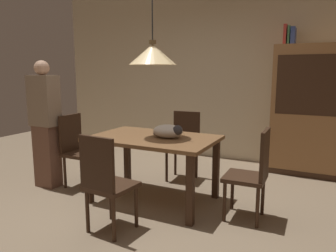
% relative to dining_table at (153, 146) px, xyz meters
% --- Properties ---
extents(ground, '(10.00, 10.00, 0.00)m').
position_rel_dining_table_xyz_m(ground, '(0.14, -0.46, -0.65)').
color(ground, '#847056').
extents(back_wall, '(6.40, 0.10, 2.90)m').
position_rel_dining_table_xyz_m(back_wall, '(0.14, 2.19, 0.80)').
color(back_wall, beige).
rests_on(back_wall, ground).
extents(dining_table, '(1.40, 0.90, 0.75)m').
position_rel_dining_table_xyz_m(dining_table, '(0.00, 0.00, 0.00)').
color(dining_table, brown).
rests_on(dining_table, ground).
extents(chair_far_back, '(0.42, 0.42, 0.93)m').
position_rel_dining_table_xyz_m(chair_far_back, '(-0.00, 0.88, -0.14)').
color(chair_far_back, '#382316').
rests_on(chair_far_back, ground).
extents(chair_near_front, '(0.44, 0.44, 0.93)m').
position_rel_dining_table_xyz_m(chair_near_front, '(-0.01, -0.88, -0.14)').
color(chair_near_front, '#382316').
rests_on(chair_near_front, ground).
extents(chair_left_side, '(0.41, 0.41, 0.93)m').
position_rel_dining_table_xyz_m(chair_left_side, '(-1.13, -0.00, -0.14)').
color(chair_left_side, '#382316').
rests_on(chair_left_side, ground).
extents(chair_right_side, '(0.41, 0.41, 0.93)m').
position_rel_dining_table_xyz_m(chair_right_side, '(1.13, 0.00, -0.14)').
color(chair_right_side, '#382316').
rests_on(chair_right_side, ground).
extents(cat_sleeping, '(0.39, 0.27, 0.16)m').
position_rel_dining_table_xyz_m(cat_sleeping, '(0.19, 0.02, 0.18)').
color(cat_sleeping, silver).
rests_on(cat_sleeping, dining_table).
extents(pendant_lamp, '(0.52, 0.52, 1.30)m').
position_rel_dining_table_xyz_m(pendant_lamp, '(-0.00, 0.00, 1.01)').
color(pendant_lamp, beige).
extents(hutch_bookcase, '(1.12, 0.45, 1.85)m').
position_rel_dining_table_xyz_m(hutch_bookcase, '(1.55, 1.86, 0.24)').
color(hutch_bookcase, olive).
rests_on(hutch_bookcase, ground).
extents(book_red_tall, '(0.04, 0.22, 0.28)m').
position_rel_dining_table_xyz_m(book_red_tall, '(1.12, 1.86, 1.34)').
color(book_red_tall, '#B73833').
rests_on(book_red_tall, hutch_bookcase).
extents(book_green_slim, '(0.03, 0.20, 0.26)m').
position_rel_dining_table_xyz_m(book_green_slim, '(1.17, 1.86, 1.33)').
color(book_green_slim, '#427A4C').
rests_on(book_green_slim, hutch_bookcase).
extents(book_blue_wide, '(0.06, 0.24, 0.24)m').
position_rel_dining_table_xyz_m(book_blue_wide, '(1.23, 1.86, 1.32)').
color(book_blue_wide, '#384C93').
rests_on(book_blue_wide, hutch_bookcase).
extents(person_standing, '(0.36, 0.22, 1.61)m').
position_rel_dining_table_xyz_m(person_standing, '(-1.46, -0.20, 0.16)').
color(person_standing, brown).
rests_on(person_standing, ground).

